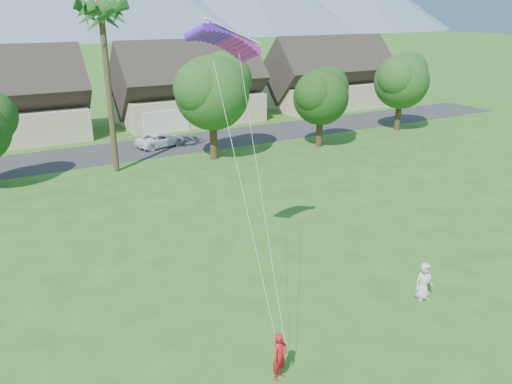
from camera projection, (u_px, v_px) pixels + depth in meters
street at (124, 151)px, 43.85m from camera, size 90.00×7.00×0.01m
kite_flyer at (280, 356)px, 16.48m from camera, size 0.73×0.60×1.71m
watcher at (424, 281)px, 21.10m from camera, size 0.91×0.68×1.69m
parked_car at (160, 140)px, 45.19m from camera, size 4.89×3.20×1.25m
houses_row at (102, 97)px, 50.29m from camera, size 72.75×8.19×8.86m
tree_row at (124, 108)px, 36.66m from camera, size 62.27×6.67×8.45m
fan_palm at (101, 8)px, 34.39m from camera, size 3.00×3.00×13.80m
parafoil_kite at (224, 38)px, 19.52m from camera, size 3.56×1.50×0.50m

